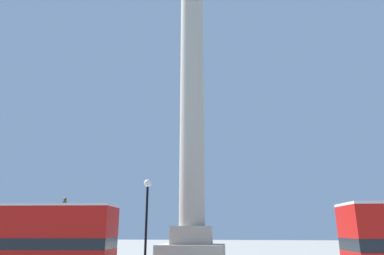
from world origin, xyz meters
TOP-DOWN VIEW (x-y plane):
  - monument_column at (0.00, 0.00)m, footprint 5.79×5.79m
  - bus_b at (-9.00, -6.02)m, footprint 11.32×3.51m
  - equestrian_statue at (-12.12, 5.75)m, footprint 4.60×4.20m
  - street_lamp at (-2.21, -3.44)m, footprint 0.45×0.45m

SIDE VIEW (x-z plane):
  - equestrian_statue at x=-12.12m, z-range -1.36..4.54m
  - bus_b at x=-9.00m, z-range 0.23..4.65m
  - street_lamp at x=-2.21m, z-range 0.52..6.55m
  - monument_column at x=0.00m, z-range -4.89..21.84m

